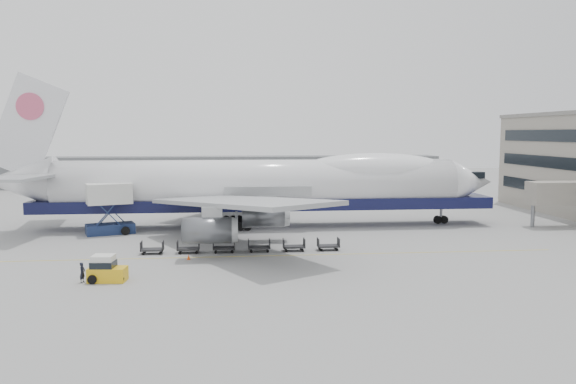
{
  "coord_description": "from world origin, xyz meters",
  "views": [
    {
      "loc": [
        -3.51,
        -61.73,
        12.38
      ],
      "look_at": [
        3.27,
        6.0,
        5.22
      ],
      "focal_mm": 35.0,
      "sensor_mm": 36.0,
      "label": 1
    }
  ],
  "objects": [
    {
      "name": "hangar",
      "position": [
        -10.0,
        70.0,
        3.5
      ],
      "size": [
        110.0,
        8.0,
        7.0
      ],
      "primitive_type": "cube",
      "color": "slate",
      "rests_on": "ground"
    },
    {
      "name": "airliner",
      "position": [
        0.64,
        12.0,
        5.62
      ],
      "size": [
        67.0,
        55.3,
        19.98
      ],
      "color": "white",
      "rests_on": "ground"
    },
    {
      "name": "traffic_cone",
      "position": [
        -7.85,
        -6.88,
        0.24
      ],
      "size": [
        0.35,
        0.35,
        0.51
      ],
      "rotation": [
        0.0,
        0.0,
        -0.34
      ],
      "color": "#D5430B",
      "rests_on": "ground"
    },
    {
      "name": "dolly_3",
      "position": [
        -0.76,
        -3.84,
        0.53
      ],
      "size": [
        2.3,
        1.35,
        1.3
      ],
      "color": "#2D2D30",
      "rests_on": "ground"
    },
    {
      "name": "dolly_2",
      "position": [
        -4.43,
        -3.84,
        0.53
      ],
      "size": [
        2.3,
        1.35,
        1.3
      ],
      "color": "#2D2D30",
      "rests_on": "ground"
    },
    {
      "name": "ground",
      "position": [
        0.0,
        0.0,
        0.0
      ],
      "size": [
        260.0,
        260.0,
        0.0
      ],
      "primitive_type": "plane",
      "color": "gray",
      "rests_on": "ground"
    },
    {
      "name": "apron_line",
      "position": [
        0.0,
        -6.0,
        0.01
      ],
      "size": [
        60.0,
        0.15,
        0.01
      ],
      "primitive_type": "cube",
      "color": "gold",
      "rests_on": "ground"
    },
    {
      "name": "catering_truck",
      "position": [
        -18.56,
        8.52,
        3.47
      ],
      "size": [
        6.27,
        5.18,
        6.25
      ],
      "rotation": [
        0.0,
        0.0,
        0.34
      ],
      "color": "navy",
      "rests_on": "ground"
    },
    {
      "name": "baggage_tug",
      "position": [
        -14.11,
        -14.44,
        0.99
      ],
      "size": [
        3.21,
        1.94,
        2.24
      ],
      "rotation": [
        0.0,
        0.0,
        -0.1
      ],
      "color": "gold",
      "rests_on": "ground"
    },
    {
      "name": "ground_worker",
      "position": [
        -15.98,
        -14.66,
        0.85
      ],
      "size": [
        0.56,
        0.71,
        1.7
      ],
      "primitive_type": "imported",
      "rotation": [
        0.0,
        0.0,
        1.29
      ],
      "color": "black",
      "rests_on": "ground"
    },
    {
      "name": "dolly_0",
      "position": [
        -11.77,
        -3.84,
        0.53
      ],
      "size": [
        2.3,
        1.35,
        1.3
      ],
      "color": "#2D2D30",
      "rests_on": "ground"
    },
    {
      "name": "dolly_1",
      "position": [
        -8.1,
        -3.84,
        0.53
      ],
      "size": [
        2.3,
        1.35,
        1.3
      ],
      "color": "#2D2D30",
      "rests_on": "ground"
    },
    {
      "name": "dolly_5",
      "position": [
        6.59,
        -3.84,
        0.53
      ],
      "size": [
        2.3,
        1.35,
        1.3
      ],
      "color": "#2D2D30",
      "rests_on": "ground"
    },
    {
      "name": "dolly_4",
      "position": [
        2.92,
        -3.84,
        0.53
      ],
      "size": [
        2.3,
        1.35,
        1.3
      ],
      "color": "#2D2D30",
      "rests_on": "ground"
    }
  ]
}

